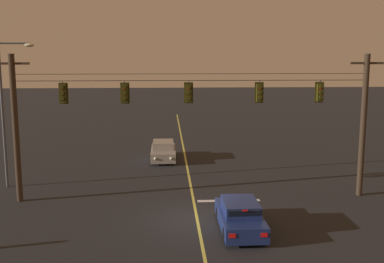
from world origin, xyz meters
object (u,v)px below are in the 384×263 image
Objects in this scene: traffic_light_leftmost at (63,94)px; traffic_light_rightmost at (320,92)px; traffic_light_left_inner at (125,93)px; street_lamp_corner at (7,102)px; traffic_light_right_inner at (260,93)px; car_waiting_near_lane at (240,216)px; traffic_light_centre at (189,93)px; car_oncoming_lead at (163,151)px.

traffic_light_rightmost is at bearing 0.00° from traffic_light_leftmost.
street_lamp_corner is (-7.06, 2.85, -0.69)m from traffic_light_left_inner.
car_waiting_near_lane is at bearing -110.00° from traffic_light_right_inner.
traffic_light_leftmost is at bearing 180.00° from traffic_light_left_inner.
traffic_light_left_inner is 7.17m from traffic_light_right_inner.
traffic_light_right_inner is (3.80, 0.00, 0.00)m from traffic_light_centre.
traffic_light_leftmost is 6.58m from traffic_light_centre.
traffic_light_right_inner is 0.14× the size of street_lamp_corner.
car_oncoming_lead is at bearing 118.75° from traffic_light_right_inner.
traffic_light_centre is at bearing -81.41° from car_oncoming_lead.
traffic_light_right_inner reaches higher than car_waiting_near_lane.
car_oncoming_lead is at bearing 103.67° from car_waiting_near_lane.
traffic_light_left_inner and traffic_light_right_inner have the same top height.
traffic_light_centre is 0.28× the size of car_oncoming_lead.
car_oncoming_lead is at bearing 78.61° from traffic_light_left_inner.
traffic_light_leftmost is 1.00× the size of traffic_light_right_inner.
street_lamp_corner is at bearing 143.41° from traffic_light_leftmost.
car_oncoming_lead is (1.93, 9.56, -5.14)m from traffic_light_left_inner.
traffic_light_leftmost is 0.28× the size of car_oncoming_lead.
street_lamp_corner reaches higher than traffic_light_right_inner.
traffic_light_leftmost is at bearing -36.59° from street_lamp_corner.
car_oncoming_lead is (-5.25, 9.56, -5.14)m from traffic_light_right_inner.
car_waiting_near_lane is 14.79m from car_oncoming_lead.
traffic_light_left_inner is 8.89m from car_waiting_near_lane.
traffic_light_rightmost is (10.46, 0.00, 0.00)m from traffic_light_left_inner.
car_oncoming_lead is at bearing 61.75° from traffic_light_leftmost.
traffic_light_right_inner is (7.17, 0.00, 0.00)m from traffic_light_left_inner.
traffic_light_right_inner is at bearing 180.00° from traffic_light_rightmost.
traffic_light_left_inner is 0.28× the size of car_oncoming_lead.
traffic_light_right_inner is at bearing -61.25° from car_oncoming_lead.
street_lamp_corner reaches higher than traffic_light_left_inner.
traffic_light_rightmost reaches higher than car_waiting_near_lane.
car_waiting_near_lane and car_oncoming_lead have the same top height.
traffic_light_rightmost is 0.28× the size of car_oncoming_lead.
traffic_light_left_inner is 1.00× the size of traffic_light_rightmost.
street_lamp_corner is (-14.23, 2.85, -0.69)m from traffic_light_right_inner.
traffic_light_left_inner reaches higher than car_waiting_near_lane.
traffic_light_leftmost reaches higher than car_oncoming_lead.
traffic_light_leftmost is 0.14× the size of street_lamp_corner.
car_oncoming_lead is 0.52× the size of street_lamp_corner.
traffic_light_centre is at bearing -15.30° from street_lamp_corner.
traffic_light_leftmost is 1.00× the size of traffic_light_rightmost.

